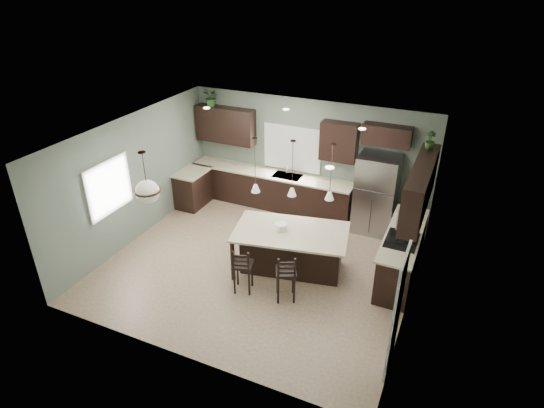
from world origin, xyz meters
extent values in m
plane|color=#9E8466|center=(0.00, 0.00, 0.00)|extent=(6.00, 6.00, 0.00)
cube|color=white|center=(2.98, -1.55, 1.02)|extent=(0.04, 0.82, 2.04)
cube|color=white|center=(-0.40, 2.73, 1.55)|extent=(1.35, 0.02, 1.00)
cube|color=white|center=(-2.98, -0.80, 1.55)|extent=(0.02, 1.10, 1.00)
cube|color=black|center=(-2.70, 1.70, 0.45)|extent=(0.60, 0.90, 0.90)
cube|color=beige|center=(-2.68, 1.70, 0.92)|extent=(0.66, 0.96, 0.04)
cube|color=black|center=(-0.85, 2.45, 0.45)|extent=(4.20, 0.60, 0.90)
cube|color=beige|center=(-0.85, 2.43, 0.92)|extent=(4.20, 0.66, 0.04)
cube|color=gray|center=(-0.40, 2.43, 0.94)|extent=(0.70, 0.45, 0.01)
cylinder|color=silver|center=(-0.40, 2.40, 1.08)|extent=(0.02, 0.02, 0.28)
cube|color=black|center=(-2.15, 2.58, 1.95)|extent=(1.55, 0.34, 0.90)
cube|color=black|center=(0.80, 2.58, 1.95)|extent=(0.85, 0.34, 0.90)
cube|color=black|center=(1.85, 2.58, 2.25)|extent=(1.05, 0.34, 0.45)
cube|color=black|center=(2.70, 0.87, 0.45)|extent=(0.60, 2.35, 0.90)
cube|color=beige|center=(2.68, 0.87, 0.92)|extent=(0.66, 2.35, 0.04)
cube|color=black|center=(2.68, 0.60, 0.94)|extent=(0.58, 0.75, 0.02)
cube|color=gray|center=(2.40, 0.60, 0.45)|extent=(0.01, 0.72, 0.60)
cube|color=black|center=(2.83, 0.87, 1.95)|extent=(0.34, 2.35, 0.90)
cube|color=gray|center=(2.78, 0.60, 1.55)|extent=(0.40, 0.75, 0.40)
cube|color=gray|center=(1.80, 2.35, 0.93)|extent=(0.90, 0.74, 1.85)
cube|color=black|center=(0.65, 0.08, 0.46)|extent=(2.41, 1.66, 0.92)
cylinder|color=white|center=(0.45, 0.04, 0.99)|extent=(0.24, 0.24, 0.14)
cube|color=black|center=(0.08, -0.88, 0.49)|extent=(0.44, 0.44, 0.97)
cube|color=black|center=(0.90, -0.77, 0.50)|extent=(0.50, 0.50, 1.00)
imported|color=#2C5826|center=(-2.50, 2.55, 2.62)|extent=(0.49, 0.46, 0.45)
imported|color=#2A4D21|center=(2.80, 1.74, 2.57)|extent=(0.20, 0.20, 0.33)
plane|color=slate|center=(0.00, 2.75, 1.40)|extent=(6.00, 0.00, 6.00)
plane|color=slate|center=(0.00, -2.75, 1.40)|extent=(6.00, 0.00, 6.00)
plane|color=slate|center=(-3.00, 0.00, 1.40)|extent=(0.00, 5.50, 5.50)
plane|color=slate|center=(3.00, 0.00, 1.40)|extent=(0.00, 5.50, 5.50)
plane|color=white|center=(0.00, 0.00, 2.80)|extent=(6.00, 6.00, 0.00)
camera|label=1|loc=(3.40, -6.97, 5.54)|focal=30.00mm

